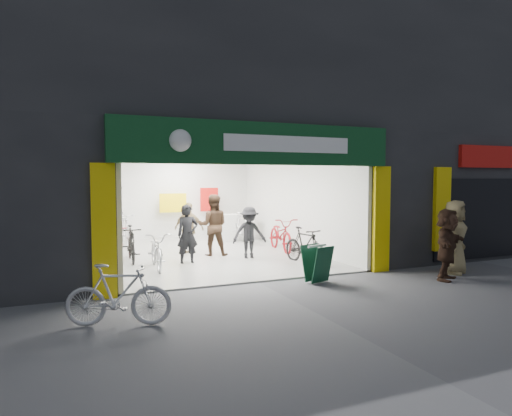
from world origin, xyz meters
TOP-DOWN VIEW (x-y plane):
  - ground at (0.00, 0.00)m, footprint 60.00×60.00m
  - building at (0.91, 4.99)m, footprint 17.00×10.27m
  - bike_left_front at (-1.80, 2.37)m, footprint 0.77×1.87m
  - bike_left_midfront at (-2.26, 3.58)m, footprint 0.56×1.71m
  - bike_left_midback at (-2.50, 4.99)m, footprint 0.79×1.74m
  - bike_left_back at (-2.06, 6.79)m, footprint 0.66×1.96m
  - bike_right_front at (1.98, 1.49)m, footprint 0.75×1.72m
  - bike_right_mid at (2.34, 3.68)m, footprint 0.99×2.12m
  - bike_right_back at (1.80, 5.70)m, footprint 0.65×1.89m
  - parked_bike at (-3.19, -1.87)m, footprint 1.70×0.97m
  - customer_a at (-0.91, 2.72)m, footprint 0.61×0.43m
  - customer_b at (0.10, 3.67)m, footprint 1.07×0.95m
  - customer_c at (0.89, 2.76)m, footprint 1.03×0.67m
  - customer_d at (-0.47, 4.24)m, footprint 0.97×0.87m
  - pedestrian_near at (4.74, -0.95)m, footprint 1.04×0.92m
  - pedestrian_far at (4.02, -1.42)m, footprint 1.53×1.22m
  - sandwich_board at (1.18, -0.50)m, footprint 0.66×0.67m

SIDE VIEW (x-z plane):
  - ground at x=0.00m, z-range 0.00..0.00m
  - bike_left_midback at x=-2.50m, z-range 0.00..0.88m
  - sandwich_board at x=1.18m, z-range 0.04..0.86m
  - bike_left_front at x=-1.80m, z-range 0.00..0.96m
  - parked_bike at x=-3.19m, z-range 0.00..0.98m
  - bike_right_front at x=1.98m, z-range 0.00..1.00m
  - bike_left_midfront at x=-2.26m, z-range 0.00..1.01m
  - bike_right_mid at x=2.34m, z-range 0.00..1.07m
  - bike_right_back at x=1.80m, z-range 0.00..1.12m
  - bike_left_back at x=-2.06m, z-range 0.00..1.16m
  - customer_c at x=0.89m, z-range 0.00..1.50m
  - customer_d at x=-0.47m, z-range 0.00..1.58m
  - customer_a at x=-0.91m, z-range 0.00..1.60m
  - pedestrian_far at x=4.02m, z-range 0.00..1.63m
  - pedestrian_near at x=4.74m, z-range 0.00..1.78m
  - customer_b at x=0.10m, z-range 0.00..1.83m
  - building at x=0.91m, z-range 0.31..8.31m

